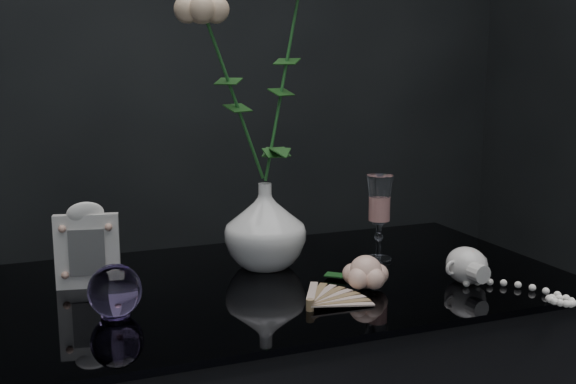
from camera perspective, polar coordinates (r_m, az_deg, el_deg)
name	(u,v)px	position (r m, az deg, el deg)	size (l,w,h in m)	color
vase	(265,226)	(1.31, -1.95, -2.87)	(0.16, 0.16, 0.17)	white
wine_glass	(379,218)	(1.36, 7.72, -2.22)	(0.05, 0.05, 0.17)	white
picture_frame	(87,245)	(1.24, -16.64, -4.33)	(0.12, 0.09, 0.16)	silver
paperweight	(115,291)	(1.09, -14.45, -8.09)	(0.08, 0.08, 0.08)	#A386D9
paper_fan	(310,304)	(1.09, 1.88, -9.45)	(0.22, 0.17, 0.02)	beige
loose_rose	(366,272)	(1.20, 6.59, -6.78)	(0.14, 0.18, 0.06)	#FFBBA4
pearl_jar	(467,264)	(1.27, 14.91, -5.89)	(0.23, 0.24, 0.07)	silver
roses	(261,66)	(1.27, -2.33, 10.58)	(0.30, 0.14, 0.47)	beige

